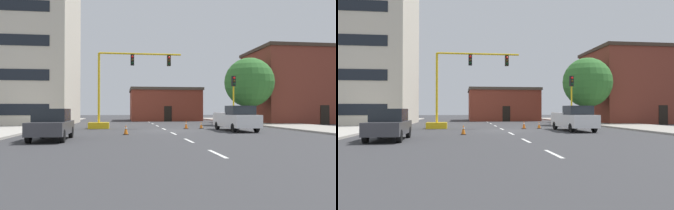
{
  "view_description": "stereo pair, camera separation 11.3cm",
  "coord_description": "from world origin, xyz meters",
  "views": [
    {
      "loc": [
        -3.59,
        -26.34,
        1.68
      ],
      "look_at": [
        0.79,
        5.66,
        2.14
      ],
      "focal_mm": 35.64,
      "sensor_mm": 36.0,
      "label": 1
    },
    {
      "loc": [
        -3.48,
        -26.36,
        1.68
      ],
      "look_at": [
        0.79,
        5.66,
        2.14
      ],
      "focal_mm": 35.64,
      "sensor_mm": 36.0,
      "label": 2
    }
  ],
  "objects": [
    {
      "name": "traffic_cone_roadside_a",
      "position": [
        3.38,
        2.71,
        0.3
      ],
      "size": [
        0.36,
        0.36,
        0.62
      ],
      "color": "black",
      "rests_on": "ground_plane"
    },
    {
      "name": "building_tall_left",
      "position": [
        -17.26,
        13.84,
        12.02
      ],
      "size": [
        16.38,
        12.98,
        24.03
      ],
      "color": "beige",
      "rests_on": "ground_plane"
    },
    {
      "name": "traffic_cone_roadside_c",
      "position": [
        1.95,
        2.42,
        0.35
      ],
      "size": [
        0.36,
        0.36,
        0.72
      ],
      "color": "black",
      "rests_on": "ground_plane"
    },
    {
      "name": "lane_stripe_seg_2",
      "position": [
        0.0,
        -3.0,
        0.0
      ],
      "size": [
        0.16,
        2.4,
        0.01
      ],
      "primitive_type": "cube",
      "color": "silver",
      "rests_on": "ground_plane"
    },
    {
      "name": "ground_plane",
      "position": [
        0.0,
        0.0,
        0.0
      ],
      "size": [
        160.0,
        160.0,
        0.0
      ],
      "primitive_type": "plane",
      "color": "#38383A"
    },
    {
      "name": "lane_stripe_seg_1",
      "position": [
        0.0,
        -8.5,
        0.0
      ],
      "size": [
        0.16,
        2.4,
        0.01
      ],
      "primitive_type": "cube",
      "color": "silver",
      "rests_on": "ground_plane"
    },
    {
      "name": "lane_stripe_seg_6",
      "position": [
        0.0,
        19.0,
        0.0
      ],
      "size": [
        0.16,
        2.4,
        0.01
      ],
      "primitive_type": "cube",
      "color": "silver",
      "rests_on": "ground_plane"
    },
    {
      "name": "sidewalk_right",
      "position": [
        13.26,
        8.0,
        0.07
      ],
      "size": [
        6.0,
        56.0,
        0.14
      ],
      "primitive_type": "cube",
      "color": "#9E998E",
      "rests_on": "ground_plane"
    },
    {
      "name": "traffic_cone_roadside_b",
      "position": [
        -3.36,
        -3.77,
        0.34
      ],
      "size": [
        0.36,
        0.36,
        0.69
      ],
      "color": "black",
      "rests_on": "ground_plane"
    },
    {
      "name": "traffic_light_pole_right",
      "position": [
        6.56,
        3.2,
        3.53
      ],
      "size": [
        0.32,
        0.47,
        4.8
      ],
      "color": "yellow",
      "rests_on": "ground_plane"
    },
    {
      "name": "lane_stripe_seg_5",
      "position": [
        0.0,
        13.5,
        0.0
      ],
      "size": [
        0.16,
        2.4,
        0.01
      ],
      "primitive_type": "cube",
      "color": "silver",
      "rests_on": "ground_plane"
    },
    {
      "name": "sedan_dark_gray_near_left",
      "position": [
        -7.45,
        -7.27,
        0.89
      ],
      "size": [
        1.91,
        4.52,
        1.74
      ],
      "color": "#3D3D42",
      "rests_on": "ground_plane"
    },
    {
      "name": "lane_stripe_seg_0",
      "position": [
        0.0,
        -14.0,
        0.0
      ],
      "size": [
        0.16,
        2.4,
        0.01
      ],
      "primitive_type": "cube",
      "color": "silver",
      "rests_on": "ground_plane"
    },
    {
      "name": "tree_right_mid",
      "position": [
        10.34,
        8.97,
        4.71
      ],
      "size": [
        5.47,
        5.47,
        7.45
      ],
      "color": "brown",
      "rests_on": "ground_plane"
    },
    {
      "name": "building_row_right",
      "position": [
        19.4,
        13.9,
        4.69
      ],
      "size": [
        13.22,
        10.04,
        9.36
      ],
      "color": "brown",
      "rests_on": "ground_plane"
    },
    {
      "name": "sidewalk_left",
      "position": [
        -13.26,
        8.0,
        0.07
      ],
      "size": [
        6.0,
        56.0,
        0.14
      ],
      "primitive_type": "cube",
      "color": "#B2ADA3",
      "rests_on": "ground_plane"
    },
    {
      "name": "lane_stripe_seg_3",
      "position": [
        0.0,
        2.5,
        0.0
      ],
      "size": [
        0.16,
        2.4,
        0.01
      ],
      "primitive_type": "cube",
      "color": "silver",
      "rests_on": "ground_plane"
    },
    {
      "name": "lane_stripe_seg_4",
      "position": [
        0.0,
        8.0,
        0.0
      ],
      "size": [
        0.16,
        2.4,
        0.01
      ],
      "primitive_type": "cube",
      "color": "silver",
      "rests_on": "ground_plane"
    },
    {
      "name": "pickup_truck_white",
      "position": [
        5.33,
        -0.94,
        0.97
      ],
      "size": [
        2.25,
        5.49,
        1.99
      ],
      "color": "white",
      "rests_on": "ground_plane"
    },
    {
      "name": "traffic_signal_gantry",
      "position": [
        -4.65,
        3.87,
        2.2
      ],
      "size": [
        8.31,
        1.2,
        6.83
      ],
      "color": "yellow",
      "rests_on": "ground_plane"
    },
    {
      "name": "building_brick_center",
      "position": [
        2.89,
        26.08,
        2.49
      ],
      "size": [
        10.69,
        10.28,
        4.97
      ],
      "color": "brown",
      "rests_on": "ground_plane"
    }
  ]
}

